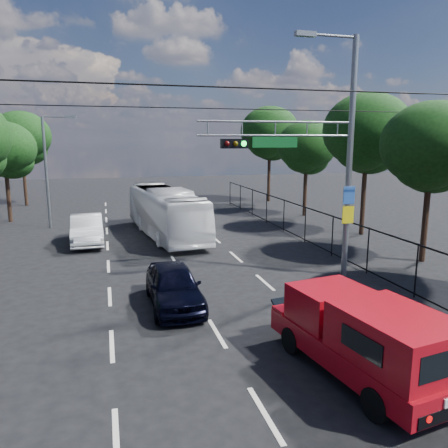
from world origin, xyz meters
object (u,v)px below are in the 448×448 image
object	(u,v)px
white_bus	(166,212)
navy_hatchback	(174,286)
signal_mast	(323,149)
red_pickup	(362,335)
white_van	(87,229)

from	to	relation	value
white_bus	navy_hatchback	bearing A→B (deg)	-103.46
signal_mast	red_pickup	xyz separation A→B (m)	(-2.55, -7.17, -4.20)
signal_mast	red_pickup	size ratio (longest dim) A/B	1.74
white_van	white_bus	bearing A→B (deg)	8.85
white_van	signal_mast	bearing A→B (deg)	-45.89
navy_hatchback	white_bus	world-z (taller)	white_bus
red_pickup	white_van	bearing A→B (deg)	112.89
signal_mast	red_pickup	distance (m)	8.69
navy_hatchback	red_pickup	bearing A→B (deg)	-57.62
signal_mast	white_bus	world-z (taller)	signal_mast
red_pickup	white_bus	bearing A→B (deg)	97.84
signal_mast	navy_hatchback	size ratio (longest dim) A/B	2.27
red_pickup	white_bus	xyz separation A→B (m)	(-2.33, 16.94, 0.38)
red_pickup	white_van	size ratio (longest dim) A/B	1.16
red_pickup	navy_hatchback	distance (m)	6.73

